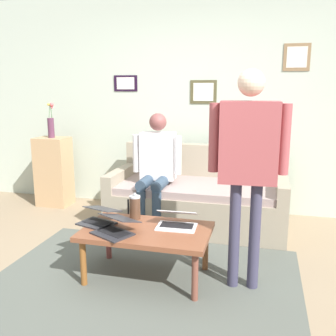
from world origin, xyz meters
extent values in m
plane|color=#8B765C|center=(0.00, 0.00, 0.00)|extent=(7.68, 7.68, 0.00)
cube|color=#4E534B|center=(0.02, -0.10, 0.00)|extent=(2.50, 1.83, 0.01)
cube|color=#B7C2B1|center=(0.00, -2.20, 1.35)|extent=(7.04, 0.10, 2.70)
cube|color=#4B462B|center=(-0.11, -2.15, 1.50)|extent=(0.33, 0.02, 0.29)
cube|color=white|center=(-0.11, -2.14, 1.50)|extent=(0.25, 0.00, 0.22)
cube|color=olive|center=(-1.18, -2.15, 1.89)|extent=(0.29, 0.02, 0.31)
cube|color=silver|center=(-1.18, -2.14, 1.89)|extent=(0.22, 0.00, 0.23)
cube|color=black|center=(0.91, -2.15, 1.60)|extent=(0.32, 0.02, 0.20)
cube|color=silver|center=(0.91, -2.14, 1.60)|extent=(0.24, 0.00, 0.15)
cube|color=gray|center=(-0.17, -1.49, 0.21)|extent=(1.94, 0.94, 0.42)
cube|color=gray|center=(-0.17, -1.47, 0.46)|extent=(1.70, 0.86, 0.08)
cube|color=gray|center=(-0.17, -1.89, 0.65)|extent=(1.94, 0.14, 0.46)
cube|color=gray|center=(-1.08, -1.49, 0.52)|extent=(0.12, 0.94, 0.20)
cube|color=gray|center=(0.74, -1.49, 0.52)|extent=(0.12, 0.94, 0.20)
cube|color=brown|center=(0.02, -0.20, 0.40)|extent=(1.03, 0.64, 0.04)
cylinder|color=brown|center=(-0.43, 0.05, 0.19)|extent=(0.05, 0.05, 0.38)
cylinder|color=brown|center=(0.47, 0.05, 0.19)|extent=(0.05, 0.05, 0.38)
cylinder|color=brown|center=(-0.43, -0.45, 0.19)|extent=(0.05, 0.05, 0.38)
cylinder|color=brown|center=(0.47, -0.45, 0.19)|extent=(0.05, 0.05, 0.38)
cube|color=silver|center=(-0.21, -0.29, 0.43)|extent=(0.33, 0.23, 0.01)
cube|color=black|center=(-0.20, -0.31, 0.44)|extent=(0.28, 0.14, 0.00)
cube|color=silver|center=(-0.20, -0.36, 0.53)|extent=(0.33, 0.21, 0.09)
cube|color=black|center=(-0.20, -0.36, 0.53)|extent=(0.30, 0.19, 0.07)
cube|color=#28282D|center=(0.25, -0.02, 0.43)|extent=(0.37, 0.33, 0.01)
cube|color=black|center=(0.24, -0.04, 0.44)|extent=(0.29, 0.23, 0.00)
cube|color=#28282D|center=(0.21, -0.10, 0.54)|extent=(0.36, 0.32, 0.06)
cube|color=white|center=(0.22, -0.09, 0.54)|extent=(0.32, 0.29, 0.06)
cube|color=#28282D|center=(0.47, -0.20, 0.43)|extent=(0.34, 0.29, 0.01)
cube|color=black|center=(0.46, -0.21, 0.44)|extent=(0.27, 0.20, 0.00)
cube|color=#28282D|center=(0.44, -0.28, 0.54)|extent=(0.33, 0.28, 0.05)
cube|color=#212D20|center=(0.44, -0.28, 0.54)|extent=(0.30, 0.25, 0.04)
cylinder|color=#4C3323|center=(0.20, -0.41, 0.52)|extent=(0.09, 0.09, 0.19)
cylinder|color=#B7B7BC|center=(0.20, -0.41, 0.62)|extent=(0.10, 0.10, 0.02)
sphere|color=#B2B2B7|center=(0.20, -0.41, 0.65)|extent=(0.03, 0.03, 0.03)
cube|color=black|center=(0.26, -0.41, 0.53)|extent=(0.01, 0.01, 0.13)
cube|color=tan|center=(1.83, -1.79, 0.46)|extent=(0.42, 0.32, 0.91)
cylinder|color=#562D43|center=(1.83, -1.79, 1.04)|extent=(0.08, 0.08, 0.25)
cylinder|color=#3D7038|center=(1.81, -1.79, 1.25)|extent=(0.01, 0.03, 0.17)
sphere|color=#E15759|center=(1.80, -1.79, 1.34)|extent=(0.05, 0.05, 0.05)
cylinder|color=#3D7038|center=(1.81, -1.80, 1.23)|extent=(0.01, 0.02, 0.14)
sphere|color=#DA5865|center=(1.80, -1.80, 1.30)|extent=(0.03, 0.03, 0.03)
cylinder|color=#3D7038|center=(1.84, -1.80, 1.25)|extent=(0.02, 0.02, 0.17)
sphere|color=yellow|center=(1.85, -1.81, 1.34)|extent=(0.04, 0.04, 0.04)
cylinder|color=#37354C|center=(-0.83, -0.25, 0.43)|extent=(0.09, 0.09, 0.85)
cylinder|color=#37354C|center=(-0.68, -0.24, 0.43)|extent=(0.09, 0.09, 0.85)
cube|color=#9B4549|center=(-0.76, -0.24, 1.16)|extent=(0.44, 0.21, 0.61)
cylinder|color=#9B4549|center=(-1.01, -0.26, 1.19)|extent=(0.08, 0.08, 0.51)
cylinder|color=#9B4549|center=(-0.50, -0.23, 1.19)|extent=(0.08, 0.08, 0.51)
sphere|color=beige|center=(-0.76, -0.24, 1.59)|extent=(0.20, 0.20, 0.20)
cylinder|color=#2E3F50|center=(0.18, -1.03, 0.25)|extent=(0.10, 0.10, 0.50)
cylinder|color=#2E3F50|center=(0.35, -1.03, 0.25)|extent=(0.10, 0.10, 0.50)
cylinder|color=#2E3F50|center=(0.18, -1.21, 0.55)|extent=(0.12, 0.40, 0.12)
cylinder|color=#2E3F50|center=(0.35, -1.21, 0.55)|extent=(0.12, 0.40, 0.12)
cube|color=silver|center=(0.26, -1.39, 0.81)|extent=(0.37, 0.20, 0.52)
cylinder|color=silver|center=(0.03, -1.34, 0.84)|extent=(0.08, 0.08, 0.42)
cylinder|color=silver|center=(0.50, -1.34, 0.84)|extent=(0.08, 0.08, 0.42)
sphere|color=brown|center=(0.26, -1.39, 1.19)|extent=(0.19, 0.19, 0.19)
camera|label=1|loc=(-0.87, 2.56, 1.56)|focal=40.30mm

